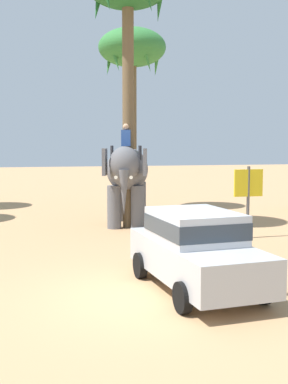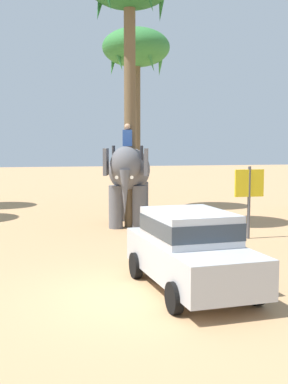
% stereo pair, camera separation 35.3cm
% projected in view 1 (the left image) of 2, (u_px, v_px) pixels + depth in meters
% --- Properties ---
extents(ground_plane, '(120.00, 120.00, 0.00)m').
position_uv_depth(ground_plane, '(149.00, 296.00, 10.05)').
color(ground_plane, tan).
extents(car_sedan_foreground, '(2.14, 4.23, 1.70)m').
position_uv_depth(car_sedan_foreground, '(196.00, 247.00, 10.46)').
color(car_sedan_foreground, '#B7BABF').
rests_on(car_sedan_foreground, ground).
extents(elephant_with_mahout, '(2.43, 4.02, 3.88)m').
position_uv_depth(elephant_with_mahout, '(127.00, 174.00, 18.68)').
color(elephant_with_mahout, slate).
rests_on(elephant_with_mahout, ground).
extents(palm_tree_left_of_road, '(3.20, 3.20, 8.59)m').
position_uv_depth(palm_tree_left_of_road, '(132.00, 53.00, 23.07)').
color(palm_tree_left_of_road, brown).
rests_on(palm_tree_left_of_road, ground).
extents(signboard_yellow, '(1.00, 0.10, 2.40)m').
position_uv_depth(signboard_yellow, '(248.00, 188.00, 16.15)').
color(signboard_yellow, '#4C4C51').
rests_on(signboard_yellow, ground).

